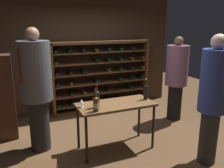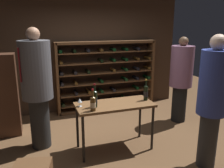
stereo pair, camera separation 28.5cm
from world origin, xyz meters
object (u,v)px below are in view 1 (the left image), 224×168
person_bystander_red_print (176,75)px  display_cabinet (2,98)px  person_guest_khaki (213,95)px  person_bystander_dark_jacket (36,85)px  wine_bottle_black_capsule (97,99)px  tasting_table (116,108)px  wine_bottle_gold_foil (96,104)px  wine_glass_stemmed_left (81,102)px  wine_rack (101,76)px  wine_bottle_green_slim (146,92)px

person_bystander_red_print → display_cabinet: size_ratio=1.17×
person_guest_khaki → person_bystander_dark_jacket: person_bystander_dark_jacket is taller
person_guest_khaki → person_bystander_red_print: 1.72m
wine_bottle_black_capsule → tasting_table: bearing=8.0°
tasting_table → person_guest_khaki: (1.14, -0.93, 0.36)m
person_bystander_red_print → wine_bottle_gold_foil: 2.35m
person_bystander_red_print → wine_glass_stemmed_left: size_ratio=13.86×
person_guest_khaki → wine_bottle_gold_foil: (-1.57, 0.73, -0.16)m
wine_rack → tasting_table: wine_rack is taller
person_bystander_dark_jacket → wine_bottle_gold_foil: (0.78, -0.70, -0.19)m
tasting_table → wine_bottle_black_capsule: 0.42m
wine_rack → person_guest_khaki: size_ratio=1.25×
wine_bottle_gold_foil → wine_bottle_green_slim: bearing=11.6°
person_bystander_dark_jacket → wine_bottle_green_slim: size_ratio=5.51×
person_guest_khaki → person_bystander_dark_jacket: 2.74m
person_guest_khaki → display_cabinet: 3.61m
tasting_table → wine_bottle_green_slim: 0.61m
person_guest_khaki → wine_bottle_green_slim: (-0.57, 0.93, -0.14)m
wine_rack → wine_bottle_black_capsule: (-0.82, -1.98, 0.10)m
person_guest_khaki → display_cabinet: (-2.91, 2.12, -0.31)m
wine_bottle_black_capsule → wine_glass_stemmed_left: 0.25m
wine_bottle_green_slim → wine_bottle_gold_foil: wine_bottle_green_slim is taller
wine_bottle_gold_foil → display_cabinet: bearing=134.1°
person_bystander_red_print → wine_bottle_gold_foil: person_bystander_red_print is taller
wine_bottle_black_capsule → wine_glass_stemmed_left: size_ratio=2.87×
person_bystander_dark_jacket → wine_glass_stemmed_left: bearing=-97.3°
tasting_table → wine_bottle_gold_foil: 0.51m
person_bystander_dark_jacket → wine_bottle_green_slim: (1.77, -0.50, -0.18)m
display_cabinet → wine_bottle_gold_foil: (1.35, -1.39, 0.15)m
person_bystander_red_print → wine_bottle_gold_foil: (-2.18, -0.88, -0.08)m
tasting_table → person_bystander_dark_jacket: (-1.20, 0.50, 0.40)m
person_bystander_red_print → wine_bottle_green_slim: size_ratio=4.96×
wine_bottle_gold_foil → wine_bottle_black_capsule: 0.17m
wine_bottle_green_slim → display_cabinet: bearing=153.1°
person_bystander_dark_jacket → wine_bottle_green_slim: bearing=-77.5°
tasting_table → wine_bottle_green_slim: size_ratio=3.45×
tasting_table → person_bystander_dark_jacket: person_bystander_dark_jacket is taller
person_bystander_red_print → person_guest_khaki: bearing=-150.7°
person_bystander_dark_jacket → wine_bottle_gold_foil: 1.06m
person_guest_khaki → person_bystander_dark_jacket: (-2.34, 1.43, 0.04)m
display_cabinet → wine_bottle_black_capsule: (1.41, -1.23, 0.17)m
display_cabinet → wine_bottle_green_slim: 2.63m
wine_rack → person_bystander_red_print: person_bystander_red_print is taller
tasting_table → wine_glass_stemmed_left: (-0.57, 0.05, 0.18)m
person_guest_khaki → wine_glass_stemmed_left: (-1.72, 0.98, -0.18)m
person_guest_khaki → display_cabinet: person_guest_khaki is taller
wine_bottle_green_slim → wine_bottle_black_capsule: bearing=-177.0°
wine_glass_stemmed_left → wine_bottle_gold_foil: bearing=-58.9°
wine_rack → wine_bottle_green_slim: wine_rack is taller
display_cabinet → wine_bottle_green_slim: display_cabinet is taller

